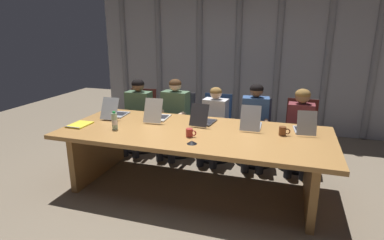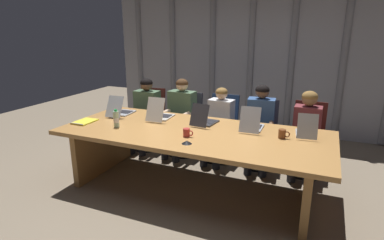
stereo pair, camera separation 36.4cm
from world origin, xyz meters
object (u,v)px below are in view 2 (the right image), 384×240
Objects in this scene: water_bottle_primary at (116,119)px; conference_mic_left_side at (187,142)px; person_left_end at (145,110)px; person_left_mid at (180,113)px; coffee_mug_near at (187,133)px; office_chair_left_mid at (185,130)px; person_right_end at (306,128)px; laptop_left_mid at (161,115)px; office_chair_left_end at (150,125)px; laptop_left_end at (121,111)px; office_chair_center at (221,135)px; office_chair_right_end at (306,146)px; laptop_right_end at (306,131)px; office_chair_right_mid at (261,141)px; spiral_notepad at (85,122)px; laptop_right_mid at (252,125)px; person_center at (218,121)px; laptop_center at (204,120)px; person_right_mid at (260,122)px.

conference_mic_left_side is at bearing -10.82° from water_bottle_primary.
water_bottle_primary is at bearing 14.78° from person_left_end.
person_left_mid is 9.80× the size of coffee_mug_near.
office_chair_left_mid is 1.88m from person_right_end.
laptop_left_mid reaches higher than office_chair_left_end.
laptop_left_end reaches higher than office_chair_center.
person_left_end is 5.20× the size of water_bottle_primary.
person_left_end is at bearing -84.35° from office_chair_right_end.
laptop_left_end is 0.91m from person_left_mid.
coffee_mug_near is (-1.25, -0.55, -0.01)m from laptop_right_end.
office_chair_right_mid is (-0.64, 0.77, -0.46)m from laptop_right_end.
spiral_notepad is at bearing -9.81° from person_left_end.
office_chair_center is (1.27, -0.00, -0.00)m from office_chair_left_end.
laptop_right_mid is 2.00m from person_left_end.
conference_mic_left_side is at bearing -34.47° from office_chair_right_end.
spiral_notepad is at bearing -46.91° from person_center.
water_bottle_primary is (0.32, -1.18, 0.19)m from person_left_end.
person_left_mid is (-1.25, -0.15, 0.33)m from office_chair_right_mid.
spiral_notepad is at bearing 172.46° from conference_mic_left_side.
person_left_mid is 1.86m from person_right_end.
person_left_mid is 10.96× the size of conference_mic_left_side.
office_chair_right_mid is 0.81× the size of person_right_end.
office_chair_center reaches higher than coffee_mug_near.
laptop_left_end is at bearing 152.15° from conference_mic_left_side.
office_chair_left_end is at bearing 36.19° from laptop_left_mid.
person_right_mid reaches higher than laptop_center.
office_chair_center is at bearing 82.26° from office_chair_left_end.
water_bottle_primary is (-1.56, -1.18, 0.18)m from person_right_mid.
person_left_mid is at bearing 51.95° from laptop_center.
person_right_end is (0.61, -0.16, 0.31)m from office_chair_right_mid.
person_right_mid is at bearing 29.91° from spiral_notepad.
person_left_end is at bearing 70.05° from laptop_right_mid.
person_left_end is (-2.52, 0.62, -0.14)m from laptop_right_end.
laptop_right_mid is 0.46× the size of office_chair_left_mid.
office_chair_left_end is at bearing 103.82° from water_bottle_primary.
laptop_right_mid is 0.37× the size of person_right_mid.
person_right_mid reaches higher than office_chair_right_mid.
person_right_end is at bearing 82.32° from office_chair_center.
person_left_end is 0.97× the size of person_left_mid.
laptop_right_end is 2.78m from spiral_notepad.
laptop_right_mid reaches higher than coffee_mug_near.
laptop_right_end is 0.41× the size of office_chair_left_end.
office_chair_center is 0.87× the size of person_center.
person_center is (-1.25, 0.60, -0.19)m from laptop_right_end.
office_chair_center is 0.81× the size of person_right_mid.
laptop_right_end is 1.79× the size of water_bottle_primary.
office_chair_center is at bearing 92.81° from office_chair_left_mid.
laptop_left_end is 1.26m from laptop_center.
office_chair_right_end is (2.52, -0.00, -0.00)m from office_chair_left_end.
laptop_left_end is 2.08m from office_chair_right_mid.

